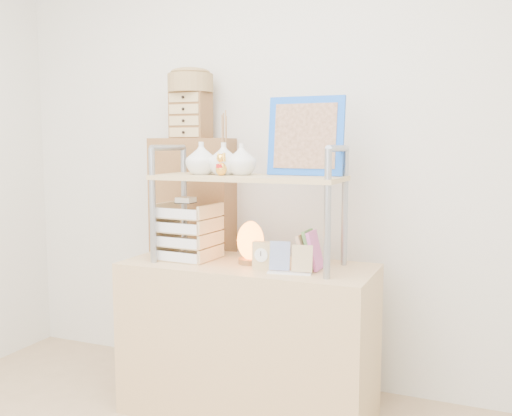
{
  "coord_description": "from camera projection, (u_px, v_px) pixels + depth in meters",
  "views": [
    {
      "loc": [
        1.07,
        -1.25,
        1.32
      ],
      "look_at": [
        0.04,
        1.2,
        1.02
      ],
      "focal_mm": 40.0,
      "sensor_mm": 36.0,
      "label": 1
    }
  ],
  "objects": [
    {
      "name": "salt_lamp",
      "position": [
        250.0,
        242.0,
        2.71
      ],
      "size": [
        0.13,
        0.13,
        0.2
      ],
      "color": "brown",
      "rests_on": "desk"
    },
    {
      "name": "hutch",
      "position": [
        245.0,
        169.0,
        2.69
      ],
      "size": [
        0.9,
        0.34,
        0.79
      ],
      "color": "gray",
      "rests_on": "desk"
    },
    {
      "name": "cabinet",
      "position": [
        194.0,
        257.0,
        3.26
      ],
      "size": [
        0.48,
        0.29,
        1.35
      ],
      "primitive_type": "cube",
      "rotation": [
        0.0,
        0.0,
        0.12
      ],
      "color": "brown",
      "rests_on": "ground"
    },
    {
      "name": "postcard_stand",
      "position": [
        290.0,
        265.0,
        2.51
      ],
      "size": [
        0.2,
        0.09,
        0.14
      ],
      "color": "white",
      "rests_on": "desk"
    },
    {
      "name": "letter_tray",
      "position": [
        187.0,
        235.0,
        2.81
      ],
      "size": [
        0.27,
        0.25,
        0.31
      ],
      "color": "tan",
      "rests_on": "desk"
    },
    {
      "name": "room_shell",
      "position": [
        150.0,
        30.0,
        1.88
      ],
      "size": [
        3.42,
        3.41,
        2.61
      ],
      "color": "silver",
      "rests_on": "ground"
    },
    {
      "name": "desk",
      "position": [
        248.0,
        340.0,
        2.76
      ],
      "size": [
        1.2,
        0.5,
        0.75
      ],
      "primitive_type": "cube",
      "color": "tan",
      "rests_on": "ground"
    },
    {
      "name": "woven_basket",
      "position": [
        190.0,
        83.0,
        3.13
      ],
      "size": [
        0.25,
        0.25,
        0.1
      ],
      "primitive_type": "cylinder",
      "color": "olive",
      "rests_on": "drawer_chest"
    },
    {
      "name": "drawer_chest",
      "position": [
        191.0,
        115.0,
        3.15
      ],
      "size": [
        0.2,
        0.16,
        0.25
      ],
      "color": "brown",
      "rests_on": "cabinet"
    },
    {
      "name": "desk_clock",
      "position": [
        263.0,
        255.0,
        2.59
      ],
      "size": [
        0.09,
        0.04,
        0.13
      ],
      "color": "tan",
      "rests_on": "desk"
    }
  ]
}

